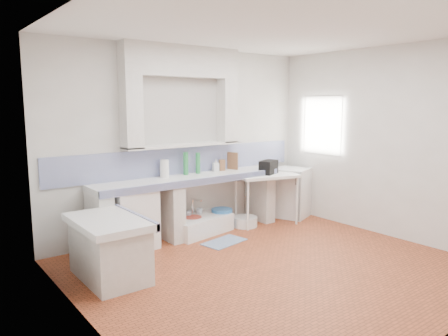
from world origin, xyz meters
TOP-DOWN VIEW (x-y plane):
  - floor at (0.00, 0.00)m, footprint 4.50×4.50m
  - ceiling at (0.00, 0.00)m, footprint 4.50×4.50m
  - wall_back at (0.00, 2.00)m, footprint 4.50×0.00m
  - wall_left at (-2.25, 0.00)m, footprint 0.00×4.50m
  - wall_right at (2.25, 0.00)m, footprint 0.00×4.50m
  - alcove_mass at (-0.10, 1.88)m, footprint 1.90×0.25m
  - window_frame at (2.42, 1.20)m, footprint 0.35×0.86m
  - lace_valance at (2.28, 1.20)m, footprint 0.01×0.84m
  - counter_slab at (-0.10, 1.70)m, footprint 3.00×0.60m
  - counter_lip at (-0.10, 1.42)m, footprint 3.00×0.04m
  - counter_pier_left at (-1.50, 1.70)m, footprint 0.20×0.55m
  - counter_pier_mid at (-0.45, 1.70)m, footprint 0.20×0.55m
  - counter_pier_right at (1.30, 1.70)m, footprint 0.20×0.55m
  - peninsula_top at (-1.70, 0.90)m, footprint 0.70×1.10m
  - peninsula_base at (-1.70, 0.90)m, footprint 0.60×1.00m
  - peninsula_lip at (-1.37, 0.90)m, footprint 0.04×1.10m
  - backsplash at (0.00, 1.99)m, footprint 4.27×0.03m
  - stove at (-1.06, 1.70)m, footprint 0.61×0.59m
  - sink at (0.06, 1.69)m, footprint 1.06×0.70m
  - side_table at (1.23, 1.47)m, footprint 1.10×0.78m
  - fridge at (1.90, 1.54)m, footprint 0.72×0.72m
  - bucket_red at (-0.06, 1.72)m, footprint 0.36×0.36m
  - bucket_orange at (0.05, 1.57)m, footprint 0.29×0.29m
  - bucket_blue at (0.49, 1.70)m, footprint 0.41×0.41m
  - basin_white at (0.85, 1.56)m, footprint 0.43×0.43m
  - water_bottle_a at (-0.04, 1.85)m, footprint 0.10×0.10m
  - water_bottle_b at (0.16, 1.85)m, footprint 0.11×0.11m
  - black_bag at (1.29, 1.49)m, footprint 0.40×0.32m
  - green_bottle_a at (-0.08, 1.85)m, footprint 0.08×0.08m
  - green_bottle_b at (0.14, 1.85)m, footprint 0.08×0.08m
  - knife_block at (0.61, 1.85)m, footprint 0.10×0.09m
  - cutting_board at (0.83, 1.85)m, footprint 0.08×0.20m
  - paper_towel at (-0.44, 1.85)m, footprint 0.17×0.17m
  - soap_bottle at (0.48, 1.85)m, footprint 0.11×0.12m
  - rug at (0.10, 1.12)m, footprint 0.69×0.47m

SIDE VIEW (x-z plane):
  - floor at x=0.00m, z-range 0.00..0.00m
  - rug at x=0.10m, z-range 0.00..0.01m
  - basin_white at x=0.85m, z-range 0.00..0.16m
  - sink at x=0.06m, z-range 0.00..0.24m
  - bucket_orange at x=0.05m, z-range 0.00..0.25m
  - bucket_red at x=-0.06m, z-range 0.00..0.27m
  - bucket_blue at x=0.49m, z-range 0.00..0.31m
  - water_bottle_a at x=-0.04m, z-range 0.00..0.33m
  - water_bottle_b at x=0.16m, z-range 0.00..0.34m
  - peninsula_base at x=-1.70m, z-range 0.00..0.62m
  - counter_pier_left at x=-1.50m, z-range 0.00..0.82m
  - counter_pier_mid at x=-0.45m, z-range 0.00..0.82m
  - counter_pier_right at x=1.30m, z-range 0.00..0.82m
  - side_table at x=1.23m, z-range 0.39..0.44m
  - stove at x=-1.06m, z-range 0.00..0.83m
  - fridge at x=1.90m, z-range 0.00..0.85m
  - peninsula_top at x=-1.70m, z-range 0.62..0.70m
  - peninsula_lip at x=-1.37m, z-range 0.61..0.71m
  - counter_slab at x=-0.10m, z-range 0.82..0.90m
  - counter_lip at x=-0.10m, z-range 0.81..0.91m
  - black_bag at x=1.29m, z-range 0.83..1.05m
  - knife_block at x=0.61m, z-range 0.90..1.08m
  - soap_bottle at x=0.48m, z-range 0.90..1.10m
  - paper_towel at x=-0.44m, z-range 0.90..1.16m
  - cutting_board at x=0.83m, z-range 0.90..1.18m
  - green_bottle_b at x=0.14m, z-range 0.90..1.22m
  - green_bottle_a at x=-0.08m, z-range 0.90..1.25m
  - backsplash at x=0.00m, z-range 0.90..1.30m
  - wall_back at x=0.00m, z-range -0.85..3.65m
  - wall_left at x=-2.25m, z-range -0.85..3.65m
  - wall_right at x=2.25m, z-range -0.85..3.65m
  - window_frame at x=2.42m, z-range 1.07..2.13m
  - lace_valance at x=2.28m, z-range 1.86..2.10m
  - alcove_mass at x=-0.10m, z-range 2.35..2.80m
  - ceiling at x=0.00m, z-range 2.80..2.80m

